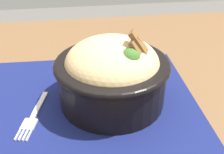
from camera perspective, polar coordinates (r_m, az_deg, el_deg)
table at (r=0.54m, az=-4.77°, el=-11.33°), size 1.27×0.92×0.76m
placemat at (r=0.50m, az=-5.24°, el=-5.60°), size 0.41×0.36×0.00m
bowl at (r=0.47m, az=0.06°, el=0.95°), size 0.23×0.23×0.14m
fork at (r=0.49m, az=-16.05°, el=-7.87°), size 0.04×0.13×0.00m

